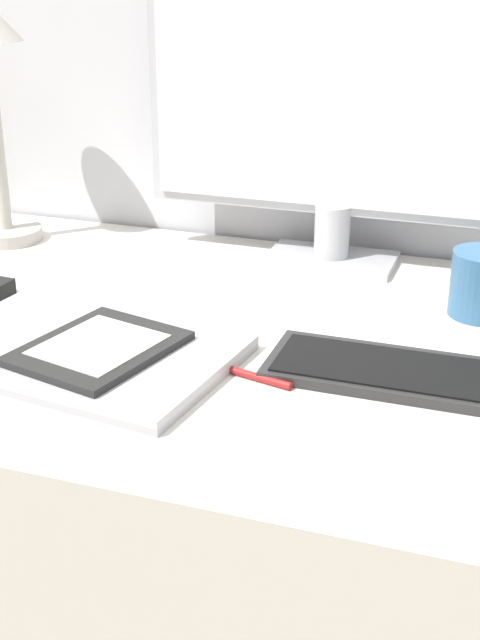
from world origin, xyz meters
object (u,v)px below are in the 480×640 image
(monitor, at_px, (338,113))
(pen, at_px, (239,372))
(keyboard, at_px, (405,374))
(ereader, at_px, (99,348))
(laptop, at_px, (82,351))

(monitor, xyz_separation_m, pen, (-0.01, -0.40, -0.22))
(monitor, height_order, keyboard, monitor)
(pen, bearing_deg, monitor, 88.78)
(keyboard, distance_m, ereader, 0.35)
(ereader, height_order, pen, ereader)
(ereader, relative_size, pen, 1.59)
(keyboard, bearing_deg, laptop, -169.24)
(laptop, height_order, ereader, ereader)
(laptop, bearing_deg, ereader, -21.78)
(laptop, height_order, pen, laptop)
(laptop, relative_size, pen, 2.87)
(keyboard, xyz_separation_m, pen, (-0.18, -0.05, -0.00))
(monitor, height_order, laptop, monitor)
(keyboard, xyz_separation_m, ereader, (-0.34, -0.08, 0.02))
(monitor, relative_size, pen, 4.40)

